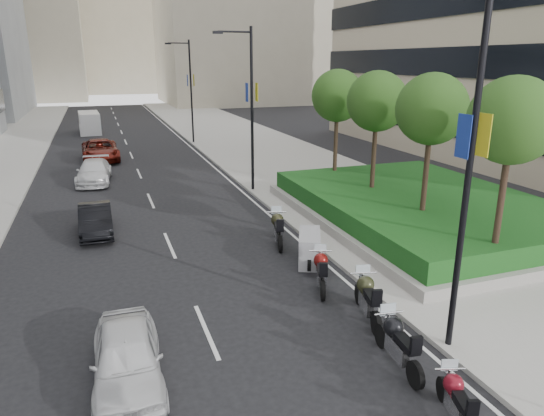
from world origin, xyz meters
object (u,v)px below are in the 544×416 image
motorcycle_2 (397,342)px  car_c (94,172)px  motorcycle_1 (456,400)px  motorcycle_5 (309,248)px  lamp_post_0 (465,159)px  delivery_van (90,124)px  lamp_post_1 (249,102)px  motorcycle_3 (367,298)px  motorcycle_6 (278,229)px  car_b (96,220)px  motorcycle_4 (321,271)px  car_a (127,358)px  car_d (100,150)px  lamp_post_2 (189,87)px

motorcycle_2 → car_c: (-6.91, 22.53, 0.05)m
motorcycle_1 → motorcycle_5: (0.55, 8.70, 0.05)m
lamp_post_0 → delivery_van: size_ratio=1.74×
lamp_post_0 → lamp_post_1: (0.00, 17.00, 0.00)m
motorcycle_3 → motorcycle_6: motorcycle_6 is taller
motorcycle_3 → car_b: 12.73m
motorcycle_3 → motorcycle_6: 6.56m
motorcycle_1 → motorcycle_6: (0.14, 10.97, 0.12)m
motorcycle_4 → car_a: 7.05m
lamp_post_1 → motorcycle_3: lamp_post_1 is taller
lamp_post_0 → car_d: (-7.95, 29.65, -4.29)m
lamp_post_2 → motorcycle_3: lamp_post_2 is taller
motorcycle_2 → motorcycle_3: motorcycle_3 is taller
motorcycle_1 → motorcycle_5: motorcycle_5 is taller
lamp_post_1 → lamp_post_2: same height
lamp_post_0 → car_a: (-7.83, 1.36, -4.40)m
lamp_post_1 → motorcycle_2: 17.78m
motorcycle_1 → motorcycle_2: size_ratio=0.82×
motorcycle_3 → motorcycle_4: (-0.42, 2.24, -0.04)m
motorcycle_5 → motorcycle_6: bearing=34.3°
motorcycle_6 → car_a: size_ratio=0.61×
motorcycle_1 → car_b: car_b is taller
motorcycle_2 → car_c: 23.57m
motorcycle_3 → car_c: size_ratio=0.51×
motorcycle_1 → motorcycle_2: bearing=18.0°
motorcycle_2 → car_c: bearing=22.8°
lamp_post_1 → car_b: size_ratio=2.33×
lamp_post_2 → motorcycle_6: lamp_post_2 is taller
motorcycle_5 → lamp_post_1: bearing=18.8°
lamp_post_1 → car_b: bearing=-151.9°
lamp_post_1 → car_d: size_ratio=1.61×
motorcycle_4 → delivery_van: (-7.26, 40.82, 0.39)m
lamp_post_2 → lamp_post_1: bearing=-90.0°
car_a → delivery_van: (-0.88, 43.84, 0.33)m
motorcycle_5 → lamp_post_0: bearing=-147.3°
motorcycle_6 → motorcycle_2: bearing=-166.4°
motorcycle_4 → delivery_van: 41.46m
lamp_post_0 → lamp_post_1: 17.00m
car_a → car_c: size_ratio=0.83×
motorcycle_1 → motorcycle_3: 4.44m
motorcycle_1 → motorcycle_3: motorcycle_3 is taller
lamp_post_1 → car_c: size_ratio=1.92×
motorcycle_5 → car_c: car_c is taller
motorcycle_3 → car_b: car_b is taller
motorcycle_2 → motorcycle_5: size_ratio=1.15×
motorcycle_5 → car_b: size_ratio=0.53×
motorcycle_6 → motorcycle_3: bearing=-162.4°
lamp_post_0 → car_c: lamp_post_0 is taller
lamp_post_2 → car_c: 15.81m
car_a → delivery_van: size_ratio=0.76×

